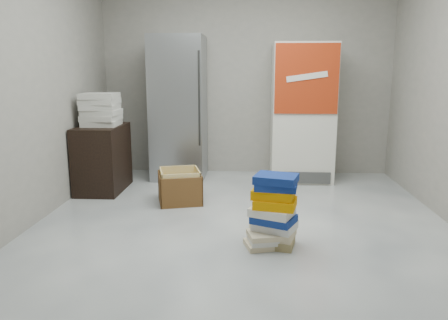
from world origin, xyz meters
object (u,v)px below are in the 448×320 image
cardboard_box (180,189)px  wood_shelf (103,158)px  steel_fridge (179,108)px  coke_cooler (302,112)px  phonebook_stack_main (274,211)px

cardboard_box → wood_shelf: bearing=142.1°
wood_shelf → steel_fridge: bearing=41.3°
cardboard_box → steel_fridge: bearing=84.3°
coke_cooler → wood_shelf: size_ratio=2.25×
steel_fridge → cardboard_box: (0.19, -1.16, -0.80)m
steel_fridge → cardboard_box: size_ratio=3.37×
wood_shelf → phonebook_stack_main: bearing=-38.7°
steel_fridge → wood_shelf: (-0.83, -0.73, -0.55)m
steel_fridge → coke_cooler: 1.65m
steel_fridge → wood_shelf: 1.23m
coke_cooler → cardboard_box: 2.01m
wood_shelf → cardboard_box: 1.13m
steel_fridge → cardboard_box: steel_fridge is taller
steel_fridge → phonebook_stack_main: size_ratio=3.07×
wood_shelf → phonebook_stack_main: size_ratio=1.29×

